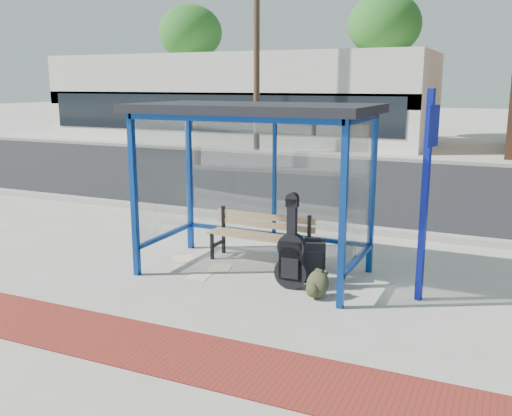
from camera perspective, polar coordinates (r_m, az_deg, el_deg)
The scene contains 19 objects.
ground at distance 8.31m, azimuth -0.20°, elevation -6.54°, with size 120.00×120.00×0.00m, color #B2ADA0.
brick_paver_strip at distance 6.21m, azimuth -10.49°, elevation -13.49°, with size 60.00×1.00×0.01m, color maroon.
curb_near at distance 10.89m, azimuth 6.15°, elevation -1.69°, with size 60.00×0.25×0.12m, color gray.
street_asphalt at distance 15.73m, azimuth 12.00°, elevation 2.26°, with size 60.00×10.00×0.00m, color black.
curb_far at distance 20.68m, azimuth 15.09°, elevation 4.64°, with size 60.00×0.25×0.12m, color gray.
far_sidewalk at distance 22.55m, azimuth 15.89°, elevation 5.06°, with size 60.00×4.00×0.01m, color #B2ADA0.
bus_shelter at distance 7.95m, azimuth 0.00°, elevation 7.89°, with size 3.30×1.80×2.42m.
storefront_white at distance 27.98m, azimuth -1.71°, elevation 10.96°, with size 18.00×6.04×4.00m.
tree_left at distance 33.99m, azimuth -6.58°, elevation 16.96°, with size 3.60×3.60×7.03m.
tree_mid at distance 29.94m, azimuth 12.74°, elevation 17.38°, with size 3.60×3.60×7.03m.
utility_pole_west at distance 22.59m, azimuth 0.06°, elevation 15.97°, with size 1.60×0.24×8.00m.
bench at distance 8.72m, azimuth 0.52°, elevation -2.58°, with size 1.67×0.47×0.78m.
guitar_bag at distance 7.60m, azimuth 3.57°, elevation -4.82°, with size 0.46×0.16×1.23m.
suitcase at distance 7.94m, azimuth 5.62°, elevation -5.32°, with size 0.41×0.34×0.62m.
backpack at distance 7.37m, azimuth 6.11°, elevation -7.65°, with size 0.37×0.35×0.37m.
sign_post at distance 7.24m, azimuth 16.65°, elevation 2.21°, with size 0.14×0.33×2.63m.
newspaper_a at distance 9.04m, azimuth -7.27°, elevation -5.03°, with size 0.40×0.31×0.01m, color white.
newspaper_b at distance 8.22m, azimuth -5.72°, elevation -6.79°, with size 0.37×0.29×0.01m, color white.
newspaper_c at distance 8.55m, azimuth -3.63°, elevation -5.99°, with size 0.40×0.32×0.01m, color white.
Camera 1 is at (3.26, -7.15, 2.69)m, focal length 40.00 mm.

